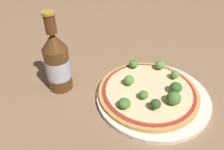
# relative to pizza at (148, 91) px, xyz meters

# --- Properties ---
(ground_plane) EXTENTS (3.00, 3.00, 0.00)m
(ground_plane) POSITION_rel_pizza_xyz_m (0.01, -0.01, -0.02)
(ground_plane) COLOR #846647
(plate) EXTENTS (0.30, 0.30, 0.01)m
(plate) POSITION_rel_pizza_xyz_m (0.00, -0.01, -0.01)
(plate) COLOR silver
(plate) RESTS_ON ground_plane
(pizza) EXTENTS (0.26, 0.26, 0.01)m
(pizza) POSITION_rel_pizza_xyz_m (0.00, 0.00, 0.00)
(pizza) COLOR tan
(pizza) RESTS_ON plate
(broccoli_floret_0) EXTENTS (0.02, 0.02, 0.02)m
(broccoli_floret_0) POSITION_rel_pizza_xyz_m (-0.04, -0.01, 0.02)
(broccoli_floret_0) COLOR #89A866
(broccoli_floret_0) RESTS_ON pizza
(broccoli_floret_1) EXTENTS (0.03, 0.03, 0.03)m
(broccoli_floret_1) POSITION_rel_pizza_xyz_m (-0.05, -0.05, 0.02)
(broccoli_floret_1) COLOR #89A866
(broccoli_floret_1) RESTS_ON pizza
(broccoli_floret_2) EXTENTS (0.03, 0.03, 0.03)m
(broccoli_floret_2) POSITION_rel_pizza_xyz_m (0.03, -0.06, 0.02)
(broccoli_floret_2) COLOR #89A866
(broccoli_floret_2) RESTS_ON pizza
(broccoli_floret_3) EXTENTS (0.03, 0.03, 0.02)m
(broccoli_floret_3) POSITION_rel_pizza_xyz_m (-0.09, 0.02, 0.02)
(broccoli_floret_3) COLOR #89A866
(broccoli_floret_3) RESTS_ON pizza
(broccoli_floret_4) EXTENTS (0.03, 0.03, 0.03)m
(broccoli_floret_4) POSITION_rel_pizza_xyz_m (0.10, 0.02, 0.02)
(broccoli_floret_4) COLOR #89A866
(broccoli_floret_4) RESTS_ON pizza
(broccoli_floret_5) EXTENTS (0.02, 0.02, 0.03)m
(broccoli_floret_5) POSITION_rel_pizza_xyz_m (0.08, -0.04, 0.02)
(broccoli_floret_5) COLOR #89A866
(broccoli_floret_5) RESTS_ON pizza
(broccoli_floret_6) EXTENTS (0.03, 0.03, 0.03)m
(broccoli_floret_6) POSITION_rel_pizza_xyz_m (-0.01, 0.05, 0.02)
(broccoli_floret_6) COLOR #89A866
(broccoli_floret_6) RESTS_ON pizza
(broccoli_floret_7) EXTENTS (0.03, 0.03, 0.03)m
(broccoli_floret_7) POSITION_rel_pizza_xyz_m (-0.01, -0.07, 0.02)
(broccoli_floret_7) COLOR #89A866
(broccoli_floret_7) RESTS_ON pizza
(broccoli_floret_8) EXTENTS (0.03, 0.03, 0.02)m
(broccoli_floret_8) POSITION_rel_pizza_xyz_m (0.06, 0.08, 0.02)
(broccoli_floret_8) COLOR #89A866
(broccoli_floret_8) RESTS_ON pizza
(beer_bottle) EXTENTS (0.07, 0.07, 0.22)m
(beer_bottle) POSITION_rel_pizza_xyz_m (-0.11, 0.22, 0.07)
(beer_bottle) COLOR #563319
(beer_bottle) RESTS_ON ground_plane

